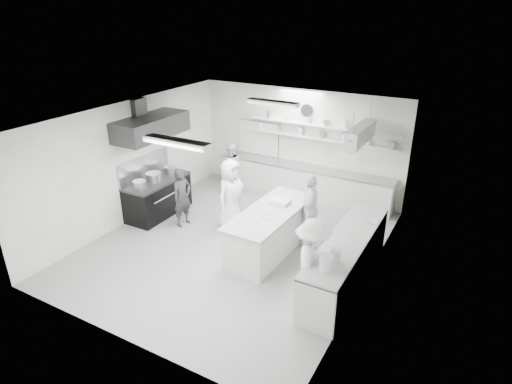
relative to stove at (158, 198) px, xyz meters
The scene contains 27 objects.
floor 2.67m from the stove, ahead, with size 6.00×7.00×0.02m, color gray.
ceiling 3.67m from the stove, ahead, with size 6.00×7.00×0.02m, color white.
wall_back 4.18m from the stove, 50.01° to the left, with size 6.00×0.04×3.00m, color silver.
wall_front 4.80m from the stove, 56.31° to the right, with size 6.00×0.04×3.00m, color silver.
wall_left 1.19m from the stove, 135.00° to the right, with size 0.04×7.00×3.00m, color silver.
wall_right 5.71m from the stove, ahead, with size 0.04×7.00×3.00m, color silver.
stove is the anchor object (origin of this frame).
exhaust_hood 1.90m from the stove, 90.00° to the right, with size 0.85×2.00×0.50m, color #2E2E2F.
back_counter 4.03m from the stove, 43.99° to the left, with size 5.00×0.60×0.92m, color silver.
shelf_lower 4.63m from the stove, 41.99° to the left, with size 4.20×0.26×0.04m, color silver.
shelf_upper 4.74m from the stove, 41.99° to the left, with size 4.20×0.26×0.04m, color silver.
pass_through_window 3.49m from the stove, 67.12° to the left, with size 1.30×0.04×1.00m, color black.
wall_clock 4.60m from the stove, 47.54° to the left, with size 0.32×0.32×0.05m, color white.
right_counter 5.28m from the stove, ahead, with size 0.74×3.30×0.94m, color silver.
pot_rack 5.35m from the stove, 23.50° to the left, with size 0.30×1.60×0.40m, color #A6A6A6.
light_fixture_front 4.22m from the stove, 40.24° to the right, with size 1.30×0.25×0.10m, color silver.
light_fixture_rear 3.86m from the stove, 28.30° to the left, with size 1.30×0.25×0.10m, color silver.
prep_island 3.40m from the stove, ahead, with size 0.93×2.50×0.92m, color silver.
stove_pot 0.60m from the stove, 90.00° to the right, with size 0.40×0.40×0.26m, color #A6A6A6.
cook_stove 1.00m from the stove, 10.05° to the right, with size 0.54×0.36×1.49m, color #28282A.
cook_back 2.39m from the stove, 69.09° to the left, with size 0.71×0.55×1.46m, color white.
cook_island_left 2.13m from the stove, ahead, with size 0.86×0.56×1.76m, color white.
cook_island_right 4.07m from the stove, ahead, with size 0.98×0.41×1.68m, color white.
cook_right 5.17m from the stove, 17.47° to the right, with size 1.11×0.64×1.72m, color white.
bowl_island_a 3.57m from the stove, ahead, with size 0.24×0.24×0.06m, color #A6A6A6.
bowl_island_b 3.37m from the stove, ahead, with size 0.19×0.19×0.06m, color silver.
bowl_right 5.49m from the stove, ahead, with size 0.23×0.23×0.06m, color silver.
Camera 1 is at (4.59, -7.31, 5.11)m, focal length 30.30 mm.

